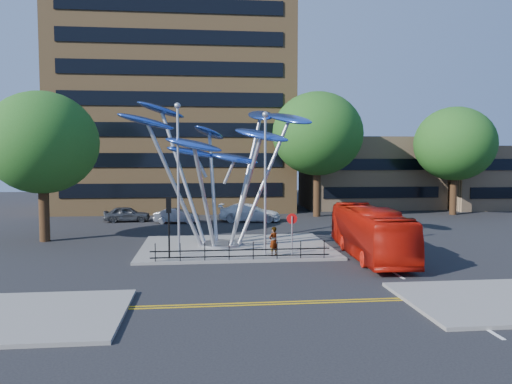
{
  "coord_description": "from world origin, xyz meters",
  "views": [
    {
      "loc": [
        -3.11,
        -25.57,
        5.9
      ],
      "look_at": [
        0.07,
        4.0,
        3.75
      ],
      "focal_mm": 35.0,
      "sensor_mm": 36.0,
      "label": 1
    }
  ],
  "objects": [
    {
      "name": "low_building_near",
      "position": [
        16.0,
        30.0,
        4.0
      ],
      "size": [
        15.0,
        8.0,
        8.0
      ],
      "primitive_type": "cube",
      "color": "tan",
      "rests_on": "ground"
    },
    {
      "name": "tree_far",
      "position": [
        22.0,
        22.0,
        7.11
      ],
      "size": [
        8.0,
        8.0,
        10.81
      ],
      "color": "black",
      "rests_on": "ground"
    },
    {
      "name": "double_yellow_near",
      "position": [
        0.0,
        -6.0,
        0.01
      ],
      "size": [
        40.0,
        0.12,
        0.01
      ],
      "primitive_type": "cube",
      "color": "gold",
      "rests_on": "ground"
    },
    {
      "name": "parked_car_mid",
      "position": [
        -5.39,
        18.5,
        0.65
      ],
      "size": [
        4.02,
        1.69,
        1.29
      ],
      "primitive_type": "imported",
      "rotation": [
        0.0,
        0.0,
        1.49
      ],
      "color": "#95969C",
      "rests_on": "ground"
    },
    {
      "name": "ground",
      "position": [
        0.0,
        0.0,
        0.0
      ],
      "size": [
        120.0,
        120.0,
        0.0
      ],
      "primitive_type": "plane",
      "color": "black",
      "rests_on": "ground"
    },
    {
      "name": "pedestrian",
      "position": [
        0.93,
        2.58,
        0.99
      ],
      "size": [
        0.74,
        0.69,
        1.69
      ],
      "primitive_type": "imported",
      "rotation": [
        0.0,
        0.0,
        3.76
      ],
      "color": "gray",
      "rests_on": "traffic_island"
    },
    {
      "name": "red_bus",
      "position": [
        6.6,
        2.37,
        1.45
      ],
      "size": [
        3.06,
        10.56,
        2.91
      ],
      "primitive_type": "imported",
      "rotation": [
        0.0,
        0.0,
        -0.06
      ],
      "color": "#B61308",
      "rests_on": "ground"
    },
    {
      "name": "traffic_light_island",
      "position": [
        -5.0,
        2.5,
        2.61
      ],
      "size": [
        0.28,
        0.18,
        3.42
      ],
      "color": "black",
      "rests_on": "traffic_island"
    },
    {
      "name": "tree_right",
      "position": [
        8.0,
        22.0,
        8.04
      ],
      "size": [
        8.8,
        8.8,
        12.11
      ],
      "color": "black",
      "rests_on": "ground"
    },
    {
      "name": "tree_left",
      "position": [
        -14.0,
        10.0,
        6.79
      ],
      "size": [
        7.6,
        7.6,
        10.32
      ],
      "color": "black",
      "rests_on": "ground"
    },
    {
      "name": "double_yellow_far",
      "position": [
        0.0,
        -6.3,
        0.01
      ],
      "size": [
        40.0,
        0.12,
        0.01
      ],
      "primitive_type": "cube",
      "color": "gold",
      "rests_on": "ground"
    },
    {
      "name": "parked_car_left",
      "position": [
        -9.89,
        19.95,
        0.69
      ],
      "size": [
        4.18,
        1.93,
        1.39
      ],
      "primitive_type": "imported",
      "rotation": [
        0.0,
        0.0,
        1.64
      ],
      "color": "#414449",
      "rests_on": "ground"
    },
    {
      "name": "pedestrian_railing_front",
      "position": [
        -1.0,
        1.7,
        0.55
      ],
      "size": [
        10.0,
        0.06,
        1.0
      ],
      "color": "black",
      "rests_on": "traffic_island"
    },
    {
      "name": "no_entry_sign_island",
      "position": [
        2.0,
        2.52,
        1.82
      ],
      "size": [
        0.6,
        0.1,
        2.45
      ],
      "color": "#9EA0A5",
      "rests_on": "traffic_island"
    },
    {
      "name": "parked_car_right",
      "position": [
        1.09,
        18.89,
        0.8
      ],
      "size": [
        5.81,
        3.04,
        1.61
      ],
      "primitive_type": "imported",
      "rotation": [
        0.0,
        0.0,
        1.42
      ],
      "color": "white",
      "rests_on": "ground"
    },
    {
      "name": "low_building_far",
      "position": [
        30.0,
        28.0,
        3.5
      ],
      "size": [
        12.0,
        8.0,
        7.0
      ],
      "primitive_type": "cube",
      "color": "tan",
      "rests_on": "ground"
    },
    {
      "name": "street_lamp_left",
      "position": [
        -4.5,
        3.5,
        5.36
      ],
      "size": [
        0.36,
        0.36,
        8.8
      ],
      "color": "#9EA0A5",
      "rests_on": "traffic_island"
    },
    {
      "name": "traffic_island",
      "position": [
        -1.0,
        6.0,
        0.07
      ],
      "size": [
        12.0,
        9.0,
        0.15
      ],
      "primitive_type": "cube",
      "color": "slate",
      "rests_on": "ground"
    },
    {
      "name": "brick_tower",
      "position": [
        -6.0,
        32.0,
        15.0
      ],
      "size": [
        25.0,
        15.0,
        30.0
      ],
      "primitive_type": "cube",
      "color": "olive",
      "rests_on": "ground"
    },
    {
      "name": "street_lamp_right",
      "position": [
        0.5,
        3.0,
        5.09
      ],
      "size": [
        0.36,
        0.36,
        8.3
      ],
      "color": "#9EA0A5",
      "rests_on": "traffic_island"
    },
    {
      "name": "leaf_sculpture",
      "position": [
        -2.07,
        6.68,
        6.87
      ],
      "size": [
        12.72,
        9.54,
        9.51
      ],
      "color": "#9EA0A5",
      "rests_on": "traffic_island"
    }
  ]
}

